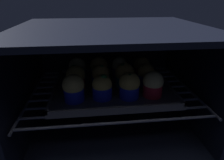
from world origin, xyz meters
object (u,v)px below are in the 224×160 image
object	(u,v)px
baking_tray	(112,87)
muffin_row1_col3	(146,75)
muffin_row0_col0	(74,88)
muffin_row2_col0	(78,69)
muffin_row1_col0	(76,77)
muffin_row0_col3	(153,84)
muffin_row0_col1	(102,87)
muffin_row1_col1	(101,77)
muffin_row2_col1	(99,68)
muffin_row0_col2	(129,86)
muffin_row2_col2	(120,68)
muffin_row2_col3	(142,67)
muffin_row1_col2	(124,75)

from	to	relation	value
baking_tray	muffin_row1_col3	size ratio (longest dim) A/B	5.14
muffin_row0_col0	muffin_row2_col0	bearing A→B (deg)	88.98
muffin_row1_col0	muffin_row1_col3	world-z (taller)	muffin_row1_col0
muffin_row0_col3	muffin_row1_col3	distance (cm)	8.20
muffin_row0_col1	muffin_row1_col1	world-z (taller)	muffin_row1_col1
muffin_row0_col0	muffin_row2_col1	size ratio (longest dim) A/B	1.00
muffin_row0_col2	muffin_row2_col1	world-z (taller)	muffin_row2_col1
baking_tray	muffin_row2_col0	bearing A→B (deg)	146.24
baking_tray	muffin_row0_col1	size ratio (longest dim) A/B	4.97
muffin_row0_col1	muffin_row2_col2	world-z (taller)	same
muffin_row0_col3	muffin_row1_col1	size ratio (longest dim) A/B	1.00
baking_tray	muffin_row1_col0	distance (cm)	12.95
muffin_row0_col2	muffin_row0_col3	world-z (taller)	muffin_row0_col2
muffin_row1_col0	muffin_row2_col3	bearing A→B (deg)	17.71
muffin_row0_col1	muffin_row2_col0	bearing A→B (deg)	117.36
muffin_row1_col0	muffin_row0_col2	bearing A→B (deg)	-26.97
muffin_row1_col3	muffin_row1_col1	bearing A→B (deg)	-178.96
muffin_row2_col1	muffin_row2_col2	world-z (taller)	muffin_row2_col1
muffin_row1_col2	muffin_row1_col3	size ratio (longest dim) A/B	1.07
baking_tray	muffin_row1_col0	world-z (taller)	muffin_row1_col0
muffin_row2_col0	muffin_row0_col1	bearing A→B (deg)	-62.64
muffin_row1_col1	muffin_row1_col2	world-z (taller)	same
muffin_row2_col2	muffin_row1_col0	bearing A→B (deg)	-154.12
muffin_row0_col1	muffin_row0_col3	bearing A→B (deg)	-1.15
muffin_row2_col3	muffin_row1_col2	bearing A→B (deg)	-136.09
muffin_row0_col3	muffin_row2_col3	xyz separation A→B (cm)	(0.59, 15.97, -0.35)
baking_tray	muffin_row1_col1	size ratio (longest dim) A/B	4.83
muffin_row0_col1	muffin_row0_col0	bearing A→B (deg)	-176.30
muffin_row1_col2	muffin_row2_col3	size ratio (longest dim) A/B	1.09
muffin_row2_col3	muffin_row1_col1	bearing A→B (deg)	-153.55
muffin_row2_col2	muffin_row2_col3	size ratio (longest dim) A/B	1.05
muffin_row2_col0	muffin_row2_col1	bearing A→B (deg)	-2.48
muffin_row0_col3	muffin_row1_col0	world-z (taller)	same
baking_tray	muffin_row0_col2	bearing A→B (deg)	-62.44
muffin_row1_col3	muffin_row2_col3	size ratio (longest dim) A/B	1.01
muffin_row1_col0	muffin_row2_col1	world-z (taller)	muffin_row2_col1
muffin_row2_col3	muffin_row2_col2	bearing A→B (deg)	-179.39
muffin_row1_col1	muffin_row1_col3	size ratio (longest dim) A/B	1.06
muffin_row0_col3	muffin_row2_col0	world-z (taller)	same
muffin_row0_col3	muffin_row2_col2	distance (cm)	17.78
baking_tray	muffin_row1_col3	bearing A→B (deg)	0.67
baking_tray	muffin_row2_col1	world-z (taller)	muffin_row2_col1
muffin_row0_col3	muffin_row1_col2	bearing A→B (deg)	131.97
muffin_row0_col1	muffin_row1_col1	size ratio (longest dim) A/B	0.97
muffin_row1_col3	muffin_row2_col2	distance (cm)	11.10
muffin_row1_col1	muffin_row0_col1	bearing A→B (deg)	-90.03
muffin_row2_col0	muffin_row1_col3	bearing A→B (deg)	-18.35
muffin_row1_col2	muffin_row2_col1	distance (cm)	11.22
muffin_row2_col2	muffin_row1_col2	bearing A→B (deg)	-85.85
muffin_row1_col2	muffin_row2_col1	world-z (taller)	same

